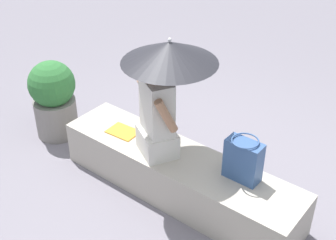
# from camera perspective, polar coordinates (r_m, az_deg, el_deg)

# --- Properties ---
(ground_plane) EXTENTS (14.00, 14.00, 0.00)m
(ground_plane) POSITION_cam_1_polar(r_m,az_deg,el_deg) (4.23, 1.24, -9.05)
(ground_plane) COLOR slate
(stone_bench) EXTENTS (2.29, 0.54, 0.42)m
(stone_bench) POSITION_cam_1_polar(r_m,az_deg,el_deg) (4.09, 1.27, -6.86)
(stone_bench) COLOR #A8A093
(stone_bench) RESTS_ON ground
(person_seated) EXTENTS (0.51, 0.41, 0.90)m
(person_seated) POSITION_cam_1_polar(r_m,az_deg,el_deg) (3.80, -1.36, 0.75)
(person_seated) COLOR beige
(person_seated) RESTS_ON stone_bench
(parasol) EXTENTS (0.77, 0.77, 1.05)m
(parasol) POSITION_cam_1_polar(r_m,az_deg,el_deg) (3.55, 0.21, 8.40)
(parasol) COLOR #B7B7BC
(parasol) RESTS_ON stone_bench
(handbag_black) EXTENTS (0.29, 0.22, 0.37)m
(handbag_black) POSITION_cam_1_polar(r_m,az_deg,el_deg) (3.67, 9.31, -4.89)
(handbag_black) COLOR #335184
(handbag_black) RESTS_ON stone_bench
(magazine) EXTENTS (0.29, 0.22, 0.01)m
(magazine) POSITION_cam_1_polar(r_m,az_deg,el_deg) (4.28, -5.60, -1.44)
(magazine) COLOR gold
(magazine) RESTS_ON stone_bench
(planter_near) EXTENTS (0.48, 0.48, 0.84)m
(planter_near) POSITION_cam_1_polar(r_m,az_deg,el_deg) (4.92, -13.98, 2.67)
(planter_near) COLOR gray
(planter_near) RESTS_ON ground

